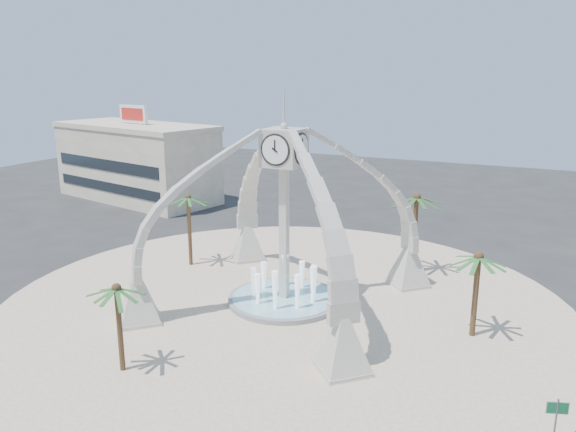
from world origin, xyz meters
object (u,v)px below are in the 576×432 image
at_px(fountain, 284,299).
at_px(palm_north, 417,199).
at_px(palm_south, 116,289).
at_px(clock_tower, 284,214).
at_px(street_sign, 556,415).
at_px(palm_west, 188,199).
at_px(palm_east, 479,258).

bearing_deg(fountain, palm_north, 55.79).
bearing_deg(palm_south, fountain, 72.99).
xyz_separation_m(clock_tower, street_sign, (17.61, -9.49, -4.64)).
xyz_separation_m(clock_tower, palm_west, (-10.65, 3.61, -0.69)).
bearing_deg(clock_tower, palm_east, 1.87).
distance_m(palm_east, palm_south, 20.93).
relative_size(palm_west, street_sign, 2.52).
height_order(palm_west, palm_south, palm_west).
bearing_deg(palm_north, palm_west, -160.10).
bearing_deg(palm_north, clock_tower, -124.21).
height_order(fountain, palm_east, palm_east).
distance_m(clock_tower, palm_east, 12.90).
distance_m(palm_north, palm_south, 24.64).
bearing_deg(street_sign, fountain, 131.28).
xyz_separation_m(fountain, palm_east, (12.82, 0.42, 4.85)).
distance_m(clock_tower, street_sign, 20.53).
bearing_deg(fountain, palm_south, -107.01).
distance_m(palm_south, street_sign, 21.77).
relative_size(clock_tower, palm_west, 2.74).
bearing_deg(street_sign, clock_tower, 131.28).
xyz_separation_m(palm_south, street_sign, (21.39, 2.85, -2.92)).
bearing_deg(fountain, clock_tower, -90.00).
xyz_separation_m(palm_east, palm_west, (-23.47, 3.20, 0.66)).
height_order(fountain, palm_south, palm_south).
height_order(fountain, street_sign, fountain).
bearing_deg(palm_east, palm_west, 172.24).
height_order(palm_west, palm_north, palm_north).
xyz_separation_m(fountain, palm_west, (-10.65, 3.61, 5.51)).
relative_size(fountain, palm_east, 1.35).
bearing_deg(fountain, street_sign, -28.31).
bearing_deg(street_sign, palm_north, 98.88).
bearing_deg(street_sign, palm_south, 167.18).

